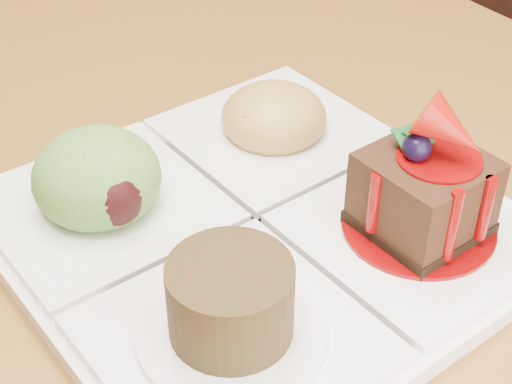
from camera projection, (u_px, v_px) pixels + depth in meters
chair_right at (500, 65)px, 1.11m from camera, size 0.51×0.51×0.92m
sampler_plate at (249, 209)px, 0.46m from camera, size 0.29×0.29×0.10m
second_plate at (285, 227)px, 0.47m from camera, size 0.26×0.26×0.01m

